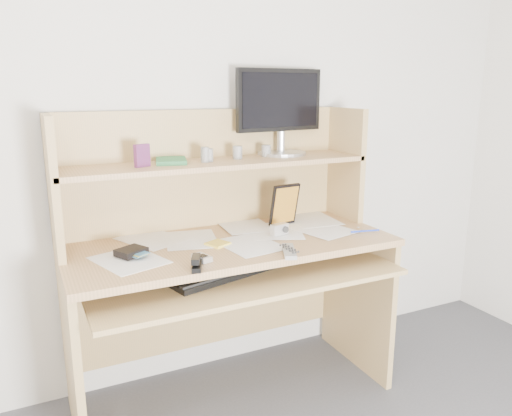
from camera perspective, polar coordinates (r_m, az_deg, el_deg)
name	(u,v)px	position (r m, az deg, el deg)	size (l,w,h in m)	color
back_wall	(204,120)	(2.36, -6.02, 9.96)	(3.60, 0.04, 2.50)	silver
desk	(225,248)	(2.25, -3.60, -4.64)	(1.40, 0.70, 1.30)	tan
paper_clutter	(232,241)	(2.16, -2.82, -3.77)	(1.32, 0.54, 0.01)	white
keyboard	(223,271)	(2.06, -3.78, -7.20)	(0.51, 0.29, 0.03)	black
tv_remote	(289,251)	(1.99, 3.81, -4.96)	(0.05, 0.17, 0.02)	gray
flip_phone	(202,257)	(1.93, -6.20, -5.56)	(0.04, 0.08, 0.02)	silver
stapler	(197,262)	(1.86, -6.78, -6.09)	(0.03, 0.13, 0.04)	black
wallet	(131,252)	(2.03, -14.07, -4.88)	(0.11, 0.09, 0.03)	black
sticky_note_pad	(218,244)	(2.12, -4.40, -4.10)	(0.08, 0.08, 0.01)	yellow
digital_camera	(279,229)	(2.23, 2.68, -2.45)	(0.08, 0.03, 0.05)	silver
game_case	(284,205)	(2.37, 3.27, 0.38)	(0.14, 0.02, 0.20)	black
blue_pen	(365,231)	(2.33, 12.35, -2.58)	(0.01, 0.01, 0.14)	blue
card_box	(142,156)	(2.09, -12.89, 5.86)	(0.07, 0.02, 0.09)	maroon
shelf_book	(171,161)	(2.19, -9.67, 5.34)	(0.13, 0.18, 0.02)	#2F764D
chip_stack_a	(237,152)	(2.27, -2.13, 6.36)	(0.04, 0.04, 0.06)	black
chip_stack_b	(209,155)	(2.20, -5.38, 6.04)	(0.04, 0.04, 0.06)	white
chip_stack_c	(266,151)	(2.36, 1.17, 6.55)	(0.04, 0.04, 0.05)	black
chip_stack_d	(205,155)	(2.18, -5.84, 6.08)	(0.04, 0.04, 0.07)	silver
monitor	(280,109)	(2.43, 2.76, 11.21)	(0.47, 0.23, 0.40)	#B8B9BE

